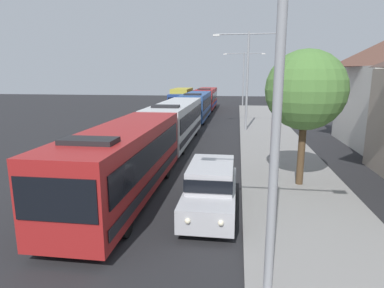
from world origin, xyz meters
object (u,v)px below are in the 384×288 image
Objects in this scene: bus_fourth_in_line at (206,98)px; streetlamp_mid at (248,71)px; box_truck_oncoming at (181,99)px; roadside_tree at (306,90)px; streetlamp_near at (278,92)px; streetlamp_far at (244,73)px; bus_second_in_line at (176,121)px; white_suv at (211,186)px; bus_middle at (196,105)px; bus_lead at (125,160)px.

streetlamp_mid is at bearing -73.65° from bus_fourth_in_line.
box_truck_oncoming is 32.72m from roadside_tree.
box_truck_oncoming is at bearing 102.54° from streetlamp_near.
streetlamp_mid is 1.03× the size of streetlamp_far.
box_truck_oncoming is (-3.30, -2.60, 0.02)m from bus_fourth_in_line.
bus_second_in_line reaches higher than white_suv.
streetlamp_near is (5.40, -30.06, 3.15)m from bus_middle.
bus_fourth_in_line is 8.14m from streetlamp_far.
bus_middle is 9.41m from streetlamp_mid.
roadside_tree is at bearing 75.51° from streetlamp_near.
bus_middle is 1.40× the size of streetlamp_near.
bus_lead is 24.13m from bus_middle.
bus_second_in_line is at bearing 129.61° from roadside_tree.
bus_fourth_in_line reaches higher than white_suv.
streetlamp_mid reaches higher than bus_second_in_line.
bus_lead is at bearing 165.05° from white_suv.
white_suv is at bearing -81.62° from bus_middle.
bus_lead and bus_second_in_line have the same top height.
streetlamp_far reaches higher than roadside_tree.
streetlamp_far is at bearing 87.67° from white_suv.
bus_lead is at bearing 132.34° from streetlamp_near.
streetlamp_near is (5.40, -5.92, 3.15)m from bus_lead.
bus_lead is at bearing -90.00° from bus_fourth_in_line.
bus_second_in_line is (0.00, 11.60, 0.00)m from bus_lead.
bus_lead is 41.22m from streetlamp_far.
white_suv is 18.97m from streetlamp_mid.
bus_middle is (-0.00, 24.13, -0.00)m from bus_lead.
roadside_tree is (7.56, -9.14, 2.78)m from bus_second_in_line.
bus_lead is 3.88m from white_suv.
roadside_tree is (3.87, 3.45, 3.44)m from white_suv.
bus_second_in_line is 2.31× the size of white_suv.
box_truck_oncoming is 18.42m from streetlamp_mid.
bus_middle is at bearing 90.00° from bus_second_in_line.
streetlamp_near reaches higher than bus_middle.
box_truck_oncoming reaches higher than white_suv.
streetlamp_near is 23.32m from streetlamp_mid.
box_truck_oncoming is at bearing 109.47° from roadside_tree.
roadside_tree reaches higher than box_truck_oncoming.
streetlamp_far is 38.32m from roadside_tree.
bus_second_in_line is 1.42× the size of streetlamp_far.
streetlamp_near is (8.70, -39.12, 3.13)m from box_truck_oncoming.
bus_lead and bus_fourth_in_line have the same top height.
bus_second_in_line is 1.93× the size of roadside_tree.
bus_fourth_in_line is 1.26× the size of streetlamp_far.
bus_second_in_line is 1.37× the size of streetlamp_mid.
roadside_tree is (2.17, 8.38, -0.36)m from streetlamp_near.
bus_middle is 1.01× the size of bus_fourth_in_line.
streetlamp_mid reaches higher than bus_lead.
bus_second_in_line is at bearing -100.51° from streetlamp_far.
white_suv is (3.70, -12.59, -0.66)m from bus_second_in_line.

